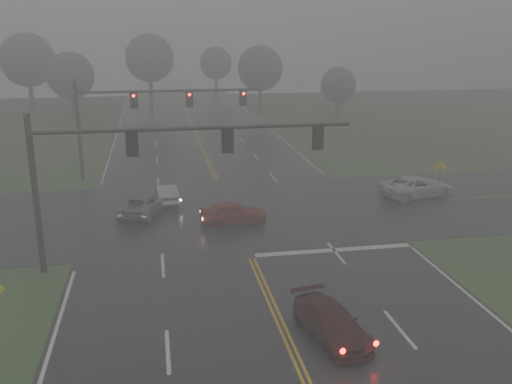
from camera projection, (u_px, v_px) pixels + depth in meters
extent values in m
cube|color=black|center=(235.00, 222.00, 34.81)|extent=(18.00, 160.00, 0.02)
cube|color=black|center=(231.00, 212.00, 36.70)|extent=(120.00, 14.00, 0.02)
cube|color=silver|center=(334.00, 251.00, 30.28)|extent=(8.50, 0.50, 0.01)
imported|color=#32090B|center=(331.00, 337.00, 21.76)|extent=(2.54, 4.52, 1.24)
imported|color=maroon|center=(233.00, 224.00, 34.41)|extent=(4.02, 1.64, 1.37)
imported|color=#9C9EA3|center=(166.00, 202.00, 38.66)|extent=(1.75, 3.99, 1.27)
imported|color=slate|center=(144.00, 214.00, 36.26)|extent=(3.49, 5.19, 1.32)
imported|color=silver|center=(416.00, 197.00, 39.98)|extent=(5.61, 3.54, 1.45)
cylinder|color=black|center=(36.00, 196.00, 26.58)|extent=(0.30, 0.30, 7.71)
cylinder|color=black|center=(28.00, 132.00, 25.76)|extent=(0.19, 0.19, 0.86)
cylinder|color=black|center=(196.00, 128.00, 27.06)|extent=(15.16, 0.19, 0.19)
cube|color=black|center=(132.00, 144.00, 26.72)|extent=(0.36, 0.30, 1.12)
cube|color=black|center=(132.00, 143.00, 26.89)|extent=(0.59, 0.03, 1.34)
cube|color=black|center=(228.00, 140.00, 27.50)|extent=(0.36, 0.30, 1.12)
cube|color=black|center=(228.00, 140.00, 27.66)|extent=(0.59, 0.03, 1.34)
cube|color=black|center=(319.00, 137.00, 28.28)|extent=(0.36, 0.30, 1.12)
cube|color=black|center=(318.00, 137.00, 28.44)|extent=(0.59, 0.03, 1.34)
cylinder|color=black|center=(79.00, 132.00, 43.09)|extent=(0.30, 0.30, 7.68)
cylinder|color=black|center=(76.00, 92.00, 42.27)|extent=(0.19, 0.19, 0.85)
cylinder|color=black|center=(171.00, 91.00, 43.48)|extent=(14.00, 0.19, 0.19)
cube|color=black|center=(134.00, 100.00, 43.18)|extent=(0.36, 0.30, 1.12)
cube|color=black|center=(134.00, 100.00, 43.34)|extent=(0.59, 0.03, 1.33)
cylinder|color=#FF0C05|center=(134.00, 96.00, 42.92)|extent=(0.23, 0.06, 0.23)
cube|color=black|center=(190.00, 99.00, 43.89)|extent=(0.36, 0.30, 1.12)
cube|color=black|center=(189.00, 99.00, 44.06)|extent=(0.59, 0.03, 1.33)
cylinder|color=#FF0C05|center=(190.00, 95.00, 43.64)|extent=(0.23, 0.06, 0.23)
cube|color=black|center=(243.00, 98.00, 44.61)|extent=(0.36, 0.30, 1.12)
cube|color=black|center=(243.00, 98.00, 44.77)|extent=(0.59, 0.03, 1.33)
cylinder|color=#FF0C05|center=(244.00, 94.00, 44.35)|extent=(0.23, 0.06, 0.23)
cylinder|color=black|center=(439.00, 181.00, 40.21)|extent=(0.07, 0.07, 2.03)
cube|color=yellow|center=(440.00, 167.00, 39.96)|extent=(1.06, 0.23, 1.07)
cylinder|color=#382B24|center=(73.00, 108.00, 72.47)|extent=(0.51, 0.51, 3.31)
sphere|color=#3D5337|center=(71.00, 75.00, 71.36)|extent=(5.89, 5.89, 5.89)
cylinder|color=#382B24|center=(260.00, 100.00, 79.96)|extent=(0.51, 0.51, 3.52)
sphere|color=#3D5337|center=(260.00, 68.00, 78.77)|extent=(6.26, 6.26, 6.26)
cylinder|color=#382B24|center=(151.00, 91.00, 87.67)|extent=(0.59, 0.59, 4.10)
sphere|color=#3D5337|center=(150.00, 58.00, 86.29)|extent=(7.28, 7.28, 7.28)
cylinder|color=#382B24|center=(337.00, 109.00, 73.73)|extent=(0.55, 0.55, 2.56)
sphere|color=#3D5337|center=(338.00, 85.00, 72.87)|extent=(4.55, 4.55, 4.55)
cylinder|color=#382B24|center=(32.00, 97.00, 80.10)|extent=(0.61, 0.61, 4.17)
sphere|color=#3D5337|center=(28.00, 60.00, 78.69)|extent=(7.42, 7.42, 7.42)
cylinder|color=#382B24|center=(216.00, 86.00, 101.26)|extent=(0.50, 0.50, 3.21)
sphere|color=#3D5337|center=(216.00, 63.00, 100.18)|extent=(5.70, 5.70, 5.70)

